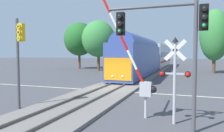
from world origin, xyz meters
name	(u,v)px	position (x,y,z in m)	size (l,w,h in m)	color
ground_plane	(109,91)	(0.00, 0.00, 0.00)	(220.00, 220.00, 0.00)	#47474C
road_centre_stripe	(109,91)	(0.00, 0.00, 0.00)	(44.00, 0.20, 0.01)	beige
railway_track	(109,90)	(0.00, 0.00, 0.10)	(4.40, 80.00, 0.32)	slate
commuter_train	(151,55)	(0.00, 21.34, 2.80)	(3.04, 41.14, 5.16)	#384C93
crossing_gate_near	(141,77)	(4.15, -6.64, 2.03)	(2.95, 0.40, 6.27)	#B7B7BC
crossing_signal_mast	(175,71)	(5.79, -7.12, 2.40)	(1.36, 0.44, 3.92)	#B2B2B7
traffic_signal_near_right	(169,33)	(5.58, -7.97, 4.04)	(4.09, 0.38, 5.39)	#4C4C51
traffic_signal_median	(19,49)	(-2.70, -7.31, 3.47)	(0.53, 0.38, 5.17)	#4C4C51
pine_left_background	(79,39)	(-14.96, 22.69, 6.07)	(6.24, 6.24, 9.51)	brown
oak_behind_train	(98,39)	(-9.15, 19.15, 5.77)	(6.02, 6.02, 9.09)	brown
oak_far_right	(215,35)	(10.08, 20.53, 6.02)	(4.50, 4.50, 10.08)	brown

